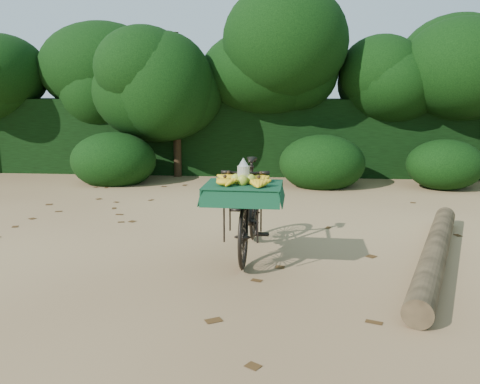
{
  "coord_description": "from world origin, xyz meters",
  "views": [
    {
      "loc": [
        0.76,
        -6.36,
        1.99
      ],
      "look_at": [
        0.21,
        -0.4,
        0.8
      ],
      "focal_mm": 38.0,
      "sensor_mm": 36.0,
      "label": 1
    }
  ],
  "objects": [
    {
      "name": "vendor_bicycle",
      "position": [
        0.3,
        -0.32,
        0.6
      ],
      "size": [
        0.86,
        1.96,
        1.18
      ],
      "rotation": [
        0.0,
        0.0,
        -0.03
      ],
      "color": "black",
      "rests_on": "ground"
    },
    {
      "name": "leaf_litter",
      "position": [
        0.0,
        0.65,
        0.01
      ],
      "size": [
        7.0,
        7.3,
        0.01
      ],
      "primitive_type": null,
      "color": "#432A12",
      "rests_on": "ground"
    },
    {
      "name": "fallen_log",
      "position": [
        2.52,
        -0.47,
        0.14
      ],
      "size": [
        1.54,
        3.68,
        0.28
      ],
      "primitive_type": "cylinder",
      "rotation": [
        1.57,
        0.0,
        -0.34
      ],
      "color": "brown",
      "rests_on": "ground"
    },
    {
      "name": "bush_clumps",
      "position": [
        0.5,
        4.3,
        0.45
      ],
      "size": [
        8.8,
        1.7,
        0.9
      ],
      "primitive_type": null,
      "color": "black",
      "rests_on": "ground"
    },
    {
      "name": "tree_row",
      "position": [
        -0.65,
        5.5,
        2.0
      ],
      "size": [
        14.5,
        2.0,
        4.0
      ],
      "primitive_type": null,
      "color": "black",
      "rests_on": "ground"
    },
    {
      "name": "hedge_backdrop",
      "position": [
        0.0,
        6.3,
        0.9
      ],
      "size": [
        26.0,
        1.8,
        1.8
      ],
      "primitive_type": "cube",
      "color": "black",
      "rests_on": "ground"
    },
    {
      "name": "ground",
      "position": [
        0.0,
        0.0,
        0.0
      ],
      "size": [
        80.0,
        80.0,
        0.0
      ],
      "primitive_type": "plane",
      "color": "tan",
      "rests_on": "ground"
    }
  ]
}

